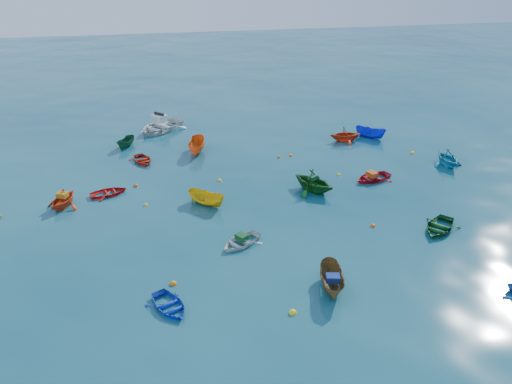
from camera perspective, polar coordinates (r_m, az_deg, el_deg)
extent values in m
plane|color=#0B3F51|center=(30.32, 1.94, -4.78)|extent=(160.00, 160.00, 0.00)
imported|color=#0F35C4|center=(24.97, -9.84, -12.96)|extent=(2.74, 3.10, 0.53)
imported|color=silver|center=(29.31, -1.78, -5.97)|extent=(3.28, 3.08, 0.55)
imported|color=brown|center=(26.12, 8.63, -10.85)|extent=(1.81, 3.24, 1.18)
imported|color=red|center=(35.74, -21.07, -1.56)|extent=(3.14, 3.31, 1.37)
imported|color=gold|center=(33.76, -5.65, -1.45)|extent=(2.85, 2.72, 1.11)
imported|color=#114A1A|center=(32.68, 20.12, -4.07)|extent=(3.70, 3.63, 0.63)
imported|color=teal|center=(42.50, 20.93, 2.89)|extent=(2.44, 2.81, 1.44)
imported|color=red|center=(36.44, -16.45, -0.28)|extent=(2.94, 2.44, 0.53)
imported|color=#DE5914|center=(42.52, -6.72, 4.53)|extent=(2.02, 3.56, 1.30)
imported|color=#135316|center=(35.68, 6.52, 0.11)|extent=(4.21, 4.32, 1.73)
imported|color=red|center=(38.14, 13.15, 1.36)|extent=(3.45, 2.89, 0.61)
imported|color=#1024CC|center=(46.80, 12.88, 6.10)|extent=(2.80, 2.74, 1.10)
imported|color=#B3230E|center=(41.33, -12.83, 3.37)|extent=(2.56, 3.03, 0.54)
imported|color=red|center=(45.47, 10.11, 5.76)|extent=(2.89, 2.54, 1.44)
imported|color=#104826|center=(44.82, -14.58, 5.00)|extent=(1.97, 2.57, 0.94)
imported|color=silver|center=(48.34, -10.85, 6.94)|extent=(6.14, 6.08, 1.65)
cube|color=#134D1E|center=(29.14, -1.65, -5.16)|extent=(0.80, 0.84, 0.33)
cube|color=navy|center=(25.55, 8.78, -9.70)|extent=(0.77, 0.65, 0.33)
cube|color=orange|center=(35.41, -21.24, -0.31)|extent=(0.84, 0.76, 0.33)
cube|color=#134E24|center=(35.30, 6.48, 1.65)|extent=(0.79, 0.76, 0.31)
cube|color=#CC4D14|center=(37.88, 13.11, 2.00)|extent=(0.77, 0.89, 0.37)
sphere|color=orange|center=(26.47, -9.44, -10.35)|extent=(0.37, 0.37, 0.37)
sphere|color=yellow|center=(24.41, 4.21, -13.64)|extent=(0.39, 0.39, 0.39)
sphere|color=#E8530C|center=(31.91, 13.23, -3.83)|extent=(0.32, 0.32, 0.32)
sphere|color=yellow|center=(34.31, -12.48, -1.50)|extent=(0.30, 0.30, 0.30)
sphere|color=#D84A0B|center=(37.20, -13.57, 0.65)|extent=(0.36, 0.36, 0.36)
sphere|color=yellow|center=(38.45, 9.42, 1.92)|extent=(0.30, 0.30, 0.30)
sphere|color=orange|center=(41.63, 3.97, 4.16)|extent=(0.31, 0.31, 0.31)
sphere|color=yellow|center=(37.11, -4.21, 1.29)|extent=(0.33, 0.33, 0.33)
sphere|color=#DC5C0B|center=(41.24, 2.64, 3.98)|extent=(0.30, 0.30, 0.30)
sphere|color=yellow|center=(44.00, 17.44, 4.23)|extent=(0.37, 0.37, 0.37)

